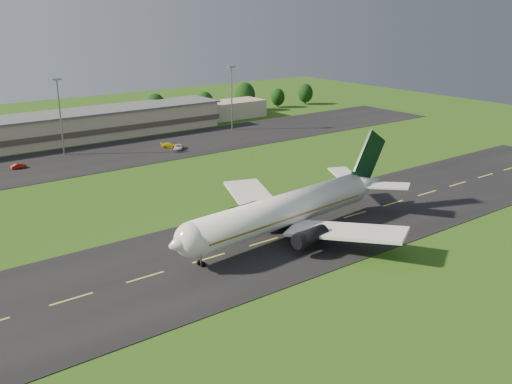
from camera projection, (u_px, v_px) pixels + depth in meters
ground at (209, 259)px, 89.75m from camera, size 360.00×360.00×0.00m
taxiway at (209, 258)px, 89.73m from camera, size 220.00×30.00×0.10m
apron at (56, 164)px, 144.40m from camera, size 260.00×30.00×0.10m
airliner at (286, 210)px, 97.48m from camera, size 51.27×42.01×15.57m
terminal at (48, 130)px, 165.23m from camera, size 145.00×16.00×8.40m
light_mast_centre at (59, 108)px, 149.44m from camera, size 2.40×1.20×20.35m
light_mast_east at (232, 90)px, 180.98m from camera, size 2.40×1.20×20.35m
tree_line at (106, 113)px, 184.69m from camera, size 197.44×9.80×10.69m
service_vehicle_b at (18, 166)px, 139.73m from camera, size 3.69×1.49×1.19m
service_vehicle_c at (179, 147)px, 158.67m from camera, size 4.69×5.15×1.33m
service_vehicle_d at (170, 145)px, 160.71m from camera, size 4.87×4.49×1.37m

